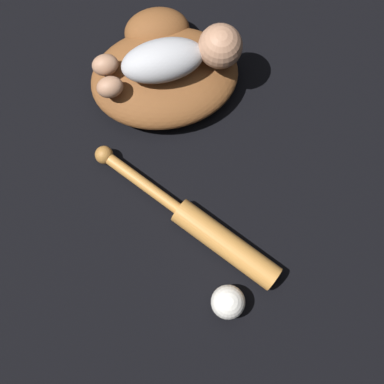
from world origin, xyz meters
TOP-DOWN VIEW (x-y plane):
  - ground_plane at (0.00, 0.00)m, footprint 6.00×6.00m
  - baseball_glove at (-0.01, -0.03)m, footprint 0.37×0.33m
  - baby_figure at (0.02, -0.05)m, footprint 0.34×0.14m
  - baseball_bat at (0.05, -0.42)m, footprint 0.40×0.37m
  - baseball at (0.08, -0.59)m, footprint 0.08×0.08m

SIDE VIEW (x-z plane):
  - ground_plane at x=0.00m, z-range 0.00..0.00m
  - baseball_bat at x=0.05m, z-range 0.00..0.06m
  - baseball at x=0.08m, z-range 0.00..0.08m
  - baseball_glove at x=-0.01m, z-range 0.00..0.10m
  - baby_figure at x=0.02m, z-range 0.09..0.19m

